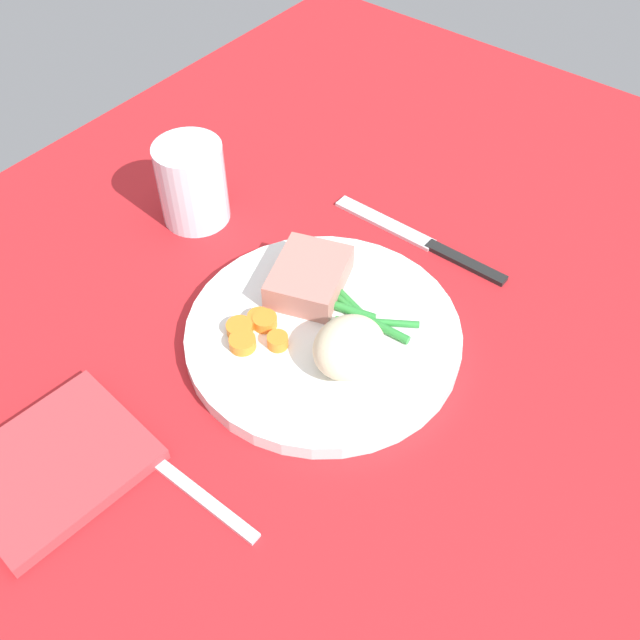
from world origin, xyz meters
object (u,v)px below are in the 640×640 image
Objects in this scene: water_glass at (193,188)px; napkin at (55,464)px; fork at (178,479)px; knife at (422,241)px; meat_portion at (309,277)px; dinner_plate at (320,333)px.

water_glass is 0.64× the size of napkin.
knife is (35.39, -0.03, -0.00)cm from fork.
fork is 9.97cm from napkin.
meat_portion is 27.59cm from napkin.
napkin is (-29.21, -13.04, -3.26)cm from water_glass.
water_glass is at bearing 83.27° from meat_portion.
knife is at bearing -61.87° from water_glass.
napkin is (-23.77, 8.17, -0.19)cm from dinner_plate.
fork is 32.34cm from water_glass.
dinner_plate is 2.83× the size of water_glass.
water_glass reaches higher than napkin.
fork is 1.19× the size of napkin.
napkin is at bearing 161.02° from dinner_plate.
fork is (-21.86, -4.23, -2.74)cm from meat_portion.
dinner_plate is 25.13cm from napkin.
dinner_plate is at bearing -18.98° from napkin.
fork is (-18.46, -0.26, -0.60)cm from dinner_plate.
meat_portion is 0.59× the size of napkin.
meat_portion is at bearing -96.73° from water_glass.
fork is at bearing -169.05° from meat_portion.
napkin is at bearing -155.94° from water_glass.
knife is 2.30× the size of water_glass.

